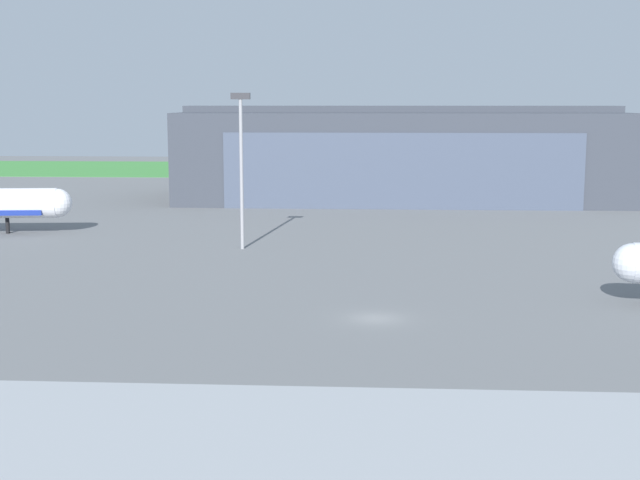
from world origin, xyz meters
The scene contains 4 objects.
ground_plane centered at (0.00, 0.00, 0.00)m, with size 440.00×440.00×0.00m, color slate.
grass_field_strip centered at (0.00, 166.21, 0.04)m, with size 440.00×56.00×0.08m, color #3F893D.
maintenance_hangar centered at (4.78, 93.49, 8.37)m, with size 81.29×33.19×17.65m.
apron_light_mast centered at (-16.67, 34.88, 11.38)m, with size 2.40×0.50×19.48m.
Camera 1 is at (-0.46, -72.65, 18.35)m, focal length 48.80 mm.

